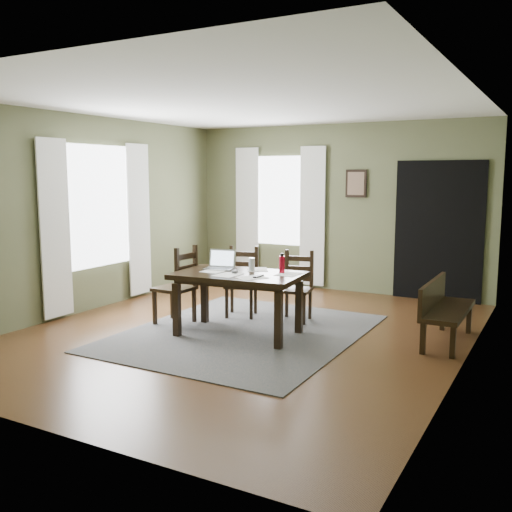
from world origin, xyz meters
The scene contains 26 objects.
ground centered at (0.00, 0.00, -0.01)m, with size 5.00×6.00×0.01m.
room_shell centered at (0.00, 0.00, 1.80)m, with size 5.02×6.02×2.71m.
rug centered at (0.00, 0.00, 0.01)m, with size 2.60×3.20×0.01m.
dining_table centered at (-0.02, -0.10, 0.66)m, with size 1.55×1.02×0.74m.
chair_end centered at (-0.93, -0.05, 0.49)m, with size 0.45×0.45×1.00m.
chair_back_left centered at (-0.45, 0.73, 0.46)m, with size 0.51×0.51×0.92m.
chair_back_right centered at (0.30, 0.85, 0.44)m, with size 0.45×0.45×0.90m.
bench centered at (2.16, 0.75, 0.42)m, with size 0.40×1.26×0.71m.
laptop centered at (-0.36, 0.06, 0.81)m, with size 0.39×0.33×0.23m.
computer_mouse centered at (-0.05, -0.12, 0.76)m, with size 0.06×0.10×0.03m, color #3F3F42.
tv_remote centered at (0.32, -0.22, 0.76)m, with size 0.05×0.18×0.02m, color black.
drinking_glass centered at (0.05, 0.10, 0.83)m, with size 0.07×0.07×0.16m, color silver.
water_bottle centered at (0.43, 0.14, 0.85)m, with size 0.09×0.09×0.23m.
paper_a centered at (-0.33, -0.11, 0.75)m, with size 0.24×0.32×0.00m, color white.
paper_b centered at (0.27, -0.30, 0.75)m, with size 0.24×0.32×0.00m, color white.
paper_c centered at (0.06, 0.21, 0.75)m, with size 0.25×0.32×0.00m, color white.
paper_d centered at (0.54, 0.10, 0.75)m, with size 0.24×0.31×0.00m, color white.
paper_e centered at (-0.06, -0.28, 0.75)m, with size 0.24×0.32×0.00m, color white.
window_left centered at (-2.47, 0.20, 1.45)m, with size 0.01×1.30×1.70m.
window_back centered at (-1.00, 2.97, 1.45)m, with size 1.00×0.01×1.50m.
curtain_left_near centered at (-2.44, -0.62, 1.20)m, with size 0.03×0.48×2.30m.
curtain_left_far centered at (-2.44, 1.02, 1.20)m, with size 0.03×0.48×2.30m.
curtain_back_left centered at (-1.62, 2.94, 1.20)m, with size 0.44×0.03×2.30m.
curtain_back_right centered at (-0.38, 2.94, 1.20)m, with size 0.44×0.03×2.30m.
framed_picture centered at (0.35, 2.97, 1.75)m, with size 0.34×0.03×0.44m.
doorway_back centered at (1.65, 2.97, 1.05)m, with size 1.30×0.03×2.10m.
Camera 1 is at (3.32, -5.77, 1.89)m, focal length 40.00 mm.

